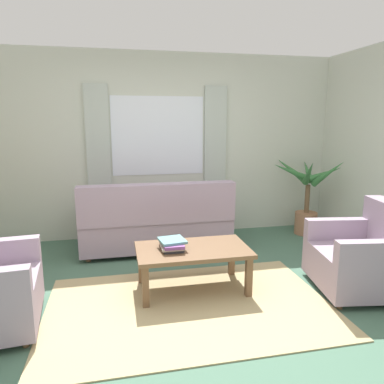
# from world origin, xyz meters

# --- Properties ---
(ground_plane) EXTENTS (6.24, 6.24, 0.00)m
(ground_plane) POSITION_xyz_m (0.00, 0.00, 0.00)
(ground_plane) COLOR #476B56
(wall_back) EXTENTS (5.32, 0.12, 2.60)m
(wall_back) POSITION_xyz_m (0.00, 2.26, 1.30)
(wall_back) COLOR beige
(wall_back) RESTS_ON ground_plane
(window_with_curtains) EXTENTS (1.98, 0.07, 1.40)m
(window_with_curtains) POSITION_xyz_m (0.00, 2.18, 1.45)
(window_with_curtains) COLOR white
(area_rug) EXTENTS (2.55, 1.63, 0.01)m
(area_rug) POSITION_xyz_m (0.00, 0.00, 0.01)
(area_rug) COLOR tan
(area_rug) RESTS_ON ground_plane
(couch) EXTENTS (1.90, 0.82, 0.92)m
(couch) POSITION_xyz_m (-0.12, 1.55, 0.37)
(couch) COLOR #998499
(couch) RESTS_ON ground_plane
(armchair_right) EXTENTS (0.94, 0.95, 0.88)m
(armchair_right) POSITION_xyz_m (1.75, -0.03, 0.35)
(armchair_right) COLOR #998499
(armchair_right) RESTS_ON ground_plane
(coffee_table) EXTENTS (1.10, 0.64, 0.44)m
(coffee_table) POSITION_xyz_m (0.10, 0.33, 0.38)
(coffee_table) COLOR brown
(coffee_table) RESTS_ON ground_plane
(book_stack_on_table) EXTENTS (0.27, 0.32, 0.10)m
(book_stack_on_table) POSITION_xyz_m (-0.10, 0.35, 0.49)
(book_stack_on_table) COLOR #2D2D33
(book_stack_on_table) RESTS_ON coffee_table
(potted_plant) EXTENTS (1.09, 1.07, 1.20)m
(potted_plant) POSITION_xyz_m (2.11, 1.74, 0.56)
(potted_plant) COLOR #9E6B4C
(potted_plant) RESTS_ON ground_plane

